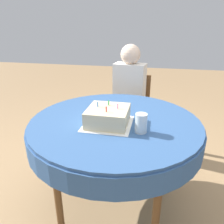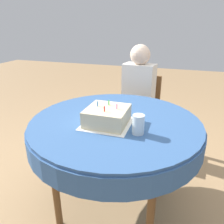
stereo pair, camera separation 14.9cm
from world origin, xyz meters
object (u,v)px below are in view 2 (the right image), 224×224
at_px(chair, 140,110).
at_px(birthday_cake, 107,116).
at_px(person, 138,91).
at_px(drinking_glass, 138,124).

relative_size(chair, birthday_cake, 3.17).
distance_m(person, drinking_glass, 1.07).
bearing_deg(chair, birthday_cake, -83.68).
height_order(chair, drinking_glass, drinking_glass).
bearing_deg(birthday_cake, chair, 88.50).
bearing_deg(chair, drinking_glass, -72.19).
relative_size(birthday_cake, drinking_glass, 2.17).
bearing_deg(person, chair, 90.00).
xyz_separation_m(person, drinking_glass, (0.21, -1.04, 0.11)).
distance_m(chair, drinking_glass, 1.20).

